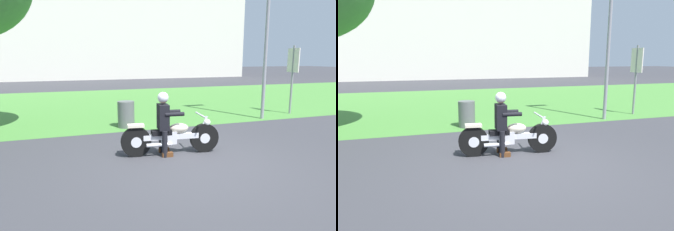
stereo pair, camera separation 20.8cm
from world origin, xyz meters
TOP-DOWN VIEW (x-y plane):
  - ground at (0.00, 0.00)m, footprint 120.00×120.00m
  - grass_verge at (0.00, 9.37)m, footprint 60.00×12.00m
  - stadium_facade at (-5.12, 29.42)m, footprint 45.15×8.00m
  - motorcycle_lead at (-0.19, 0.94)m, footprint 2.24×0.66m
  - rider_lead at (-0.36, 0.96)m, footprint 0.58×0.50m
  - streetlight_pole at (4.38, 3.70)m, footprint 0.96×0.20m
  - trash_can at (-0.59, 3.95)m, footprint 0.52×0.52m
  - sign_banner at (5.92, 4.19)m, footprint 0.08×0.60m

SIDE VIEW (x-z plane):
  - ground at x=0.00m, z-range 0.00..0.00m
  - grass_verge at x=0.00m, z-range 0.00..0.01m
  - motorcycle_lead at x=-0.19m, z-range -0.04..0.85m
  - trash_can at x=-0.59m, z-range 0.00..0.82m
  - rider_lead at x=-0.36m, z-range 0.12..1.53m
  - sign_banner at x=5.92m, z-range 0.42..3.02m
  - streetlight_pole at x=4.38m, z-range 0.73..6.96m
  - stadium_facade at x=-5.12m, z-range 0.00..15.10m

